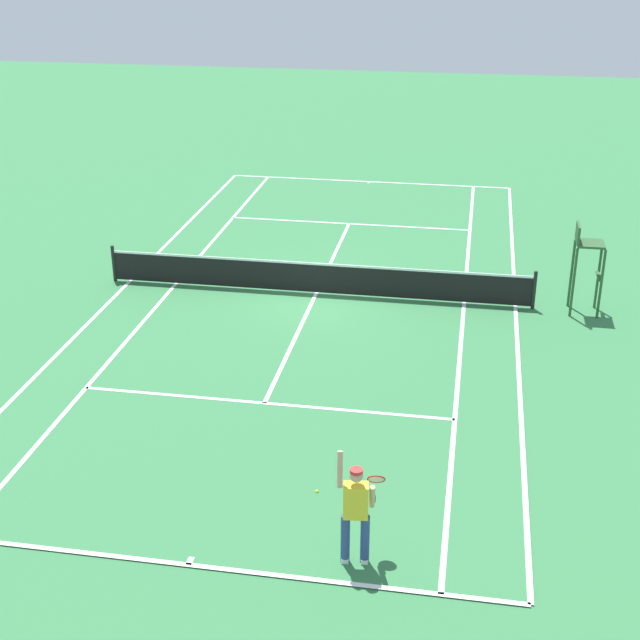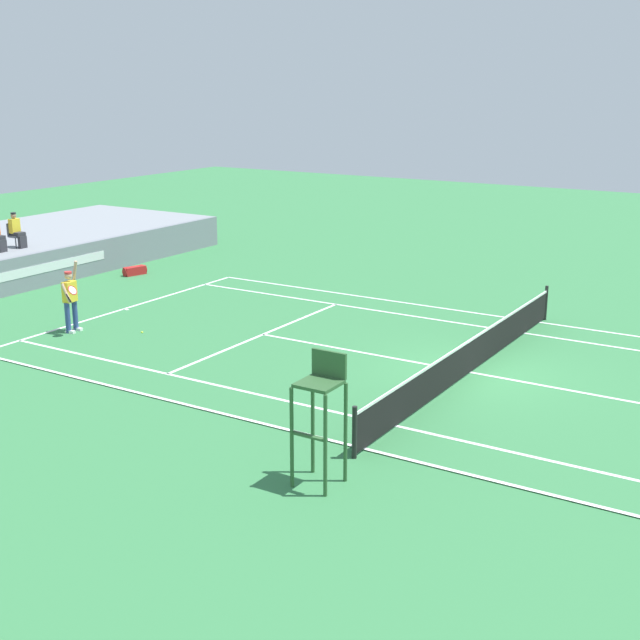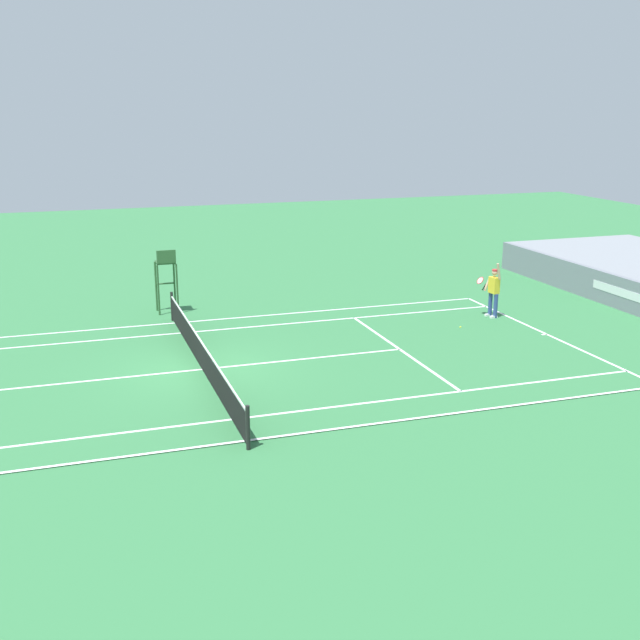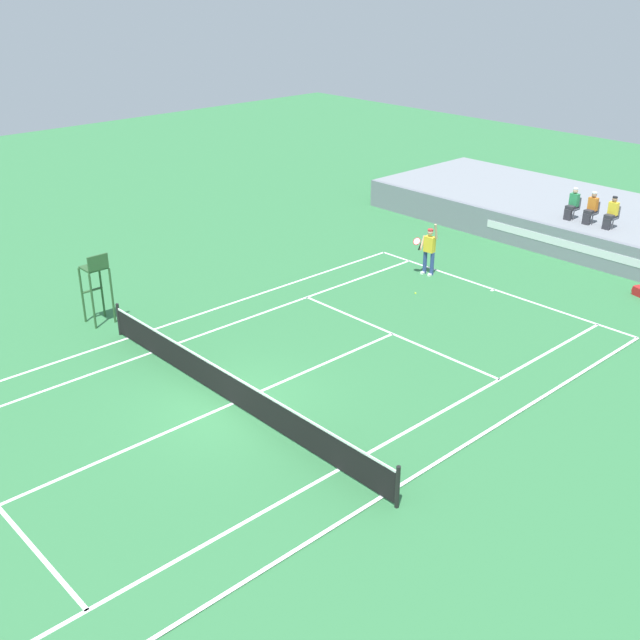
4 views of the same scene
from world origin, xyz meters
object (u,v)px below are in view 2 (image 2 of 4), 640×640
(equipment_bag, at_px, (135,271))
(spectator_seated_2, at_px, (16,231))
(tennis_player, at_px, (70,299))
(umpire_chair, at_px, (321,402))
(tennis_ball, at_px, (142,332))

(equipment_bag, bearing_deg, spectator_seated_2, 137.68)
(spectator_seated_2, xyz_separation_m, tennis_player, (-3.68, -6.68, -0.89))
(equipment_bag, bearing_deg, umpire_chair, -126.35)
(tennis_player, xyz_separation_m, equipment_bag, (6.71, 3.92, -0.83))
(tennis_player, relative_size, umpire_chair, 0.85)
(umpire_chair, bearing_deg, equipment_bag, 53.65)
(equipment_bag, bearing_deg, tennis_ball, -135.04)
(tennis_ball, xyz_separation_m, umpire_chair, (-5.46, -9.49, 1.52))
(umpire_chair, bearing_deg, tennis_player, 68.31)
(spectator_seated_2, bearing_deg, umpire_chair, -114.43)
(tennis_ball, height_order, umpire_chair, umpire_chair)
(spectator_seated_2, relative_size, tennis_ball, 18.60)
(spectator_seated_2, bearing_deg, tennis_player, -118.81)
(tennis_player, height_order, equipment_bag, tennis_player)
(tennis_ball, relative_size, umpire_chair, 0.03)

